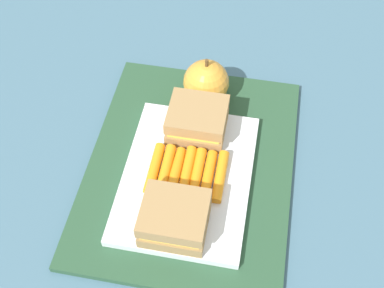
{
  "coord_description": "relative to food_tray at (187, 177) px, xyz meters",
  "views": [
    {
      "loc": [
        -0.39,
        -0.07,
        0.59
      ],
      "look_at": [
        0.01,
        0.0,
        0.04
      ],
      "focal_mm": 47.26,
      "sensor_mm": 36.0,
      "label": 1
    }
  ],
  "objects": [
    {
      "name": "lunchbag_mat",
      "position": [
        0.03,
        0.0,
        -0.01
      ],
      "size": [
        0.36,
        0.28,
        0.01
      ],
      "primitive_type": "cube",
      "color": "#284C33",
      "rests_on": "ground_plane"
    },
    {
      "name": "sandwich_half_left",
      "position": [
        -0.08,
        0.0,
        0.03
      ],
      "size": [
        0.07,
        0.08,
        0.04
      ],
      "color": "#9E7A4C",
      "rests_on": "food_tray"
    },
    {
      "name": "ground_plane",
      "position": [
        0.03,
        0.0,
        -0.02
      ],
      "size": [
        2.4,
        2.4,
        0.0
      ],
      "primitive_type": "plane",
      "color": "#42667A"
    },
    {
      "name": "sandwich_half_right",
      "position": [
        0.08,
        0.0,
        0.03
      ],
      "size": [
        0.07,
        0.08,
        0.04
      ],
      "color": "#9E7A4C",
      "rests_on": "food_tray"
    },
    {
      "name": "food_tray",
      "position": [
        0.0,
        0.0,
        0.0
      ],
      "size": [
        0.23,
        0.17,
        0.01
      ],
      "primitive_type": "cube",
      "color": "white",
      "rests_on": "lunchbag_mat"
    },
    {
      "name": "carrot_sticks_bundle",
      "position": [
        -0.0,
        -0.0,
        0.01
      ],
      "size": [
        0.08,
        0.1,
        0.02
      ],
      "color": "orange",
      "rests_on": "food_tray"
    },
    {
      "name": "apple",
      "position": [
        0.15,
        0.0,
        0.03
      ],
      "size": [
        0.07,
        0.07,
        0.08
      ],
      "color": "gold",
      "rests_on": "lunchbag_mat"
    }
  ]
}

